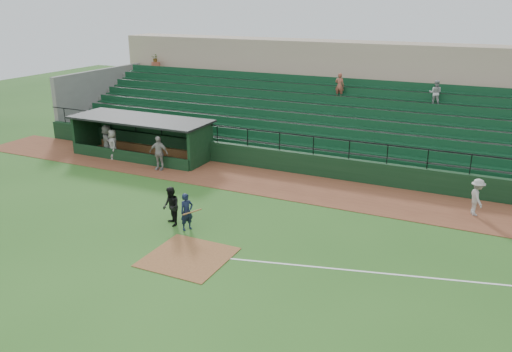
% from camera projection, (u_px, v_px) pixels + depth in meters
% --- Properties ---
extents(ground, '(90.00, 90.00, 0.00)m').
position_uv_depth(ground, '(202.00, 247.00, 20.42)').
color(ground, '#28571C').
rests_on(ground, ground).
extents(warning_track, '(40.00, 4.00, 0.03)m').
position_uv_depth(warning_track, '(280.00, 184.00, 27.26)').
color(warning_track, brown).
rests_on(warning_track, ground).
extents(home_plate_dirt, '(3.00, 3.00, 0.03)m').
position_uv_depth(home_plate_dirt, '(188.00, 257.00, 19.56)').
color(home_plate_dirt, brown).
rests_on(home_plate_dirt, ground).
extents(foul_line, '(17.49, 4.44, 0.01)m').
position_uv_depth(foul_line, '(415.00, 276.00, 18.21)').
color(foul_line, white).
rests_on(foul_line, ground).
extents(stadium_structure, '(38.00, 13.08, 6.40)m').
position_uv_depth(stadium_structure, '(331.00, 112.00, 33.76)').
color(stadium_structure, black).
rests_on(stadium_structure, ground).
extents(dugout, '(8.90, 3.20, 2.42)m').
position_uv_depth(dugout, '(146.00, 134.00, 32.12)').
color(dugout, black).
rests_on(dugout, ground).
extents(batter_at_plate, '(1.10, 0.72, 1.61)m').
position_uv_depth(batter_at_plate, '(187.00, 212.00, 21.68)').
color(batter_at_plate, black).
rests_on(batter_at_plate, ground).
extents(umpire, '(1.06, 1.03, 1.71)m').
position_uv_depth(umpire, '(171.00, 206.00, 22.11)').
color(umpire, black).
rests_on(umpire, ground).
extents(runner, '(0.99, 1.25, 1.70)m').
position_uv_depth(runner, '(477.00, 197.00, 23.10)').
color(runner, '#9F9A95').
rests_on(runner, warning_track).
extents(dugout_player_a, '(1.20, 0.62, 1.96)m').
position_uv_depth(dugout_player_a, '(159.00, 153.00, 29.28)').
color(dugout_player_a, '#9D9793').
rests_on(dugout_player_a, warning_track).
extents(dugout_player_b, '(1.05, 0.98, 1.80)m').
position_uv_depth(dugout_player_b, '(113.00, 144.00, 31.36)').
color(dugout_player_b, gray).
rests_on(dugout_player_b, warning_track).
extents(dugout_player_c, '(1.79, 1.62, 1.98)m').
position_uv_depth(dugout_player_c, '(107.00, 141.00, 31.79)').
color(dugout_player_c, gray).
rests_on(dugout_player_c, warning_track).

